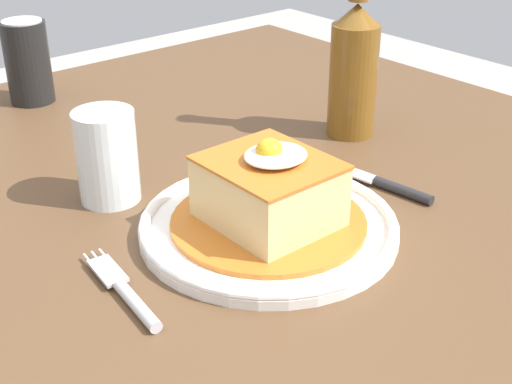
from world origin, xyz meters
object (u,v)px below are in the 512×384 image
at_px(main_plate, 268,225).
at_px(fork, 127,294).
at_px(soda_can, 28,62).
at_px(knife, 385,184).
at_px(drinking_glass, 108,162).
at_px(beer_bottle_amber, 354,63).

xyz_separation_m(main_plate, fork, (-0.17, -0.01, -0.00)).
bearing_deg(soda_can, main_plate, -88.31).
xyz_separation_m(fork, knife, (0.34, -0.01, 0.00)).
bearing_deg(main_plate, knife, -4.45).
bearing_deg(drinking_glass, beer_bottle_amber, -7.35).
bearing_deg(fork, knife, -1.33).
height_order(main_plate, fork, main_plate).
bearing_deg(beer_bottle_amber, main_plate, -153.84).
bearing_deg(main_plate, fork, -178.26).
bearing_deg(knife, drinking_glass, 143.96).
height_order(fork, soda_can, soda_can).
distance_m(fork, drinking_glass, 0.20).
relative_size(fork, drinking_glass, 1.35).
height_order(fork, drinking_glass, drinking_glass).
height_order(fork, beer_bottle_amber, beer_bottle_amber).
relative_size(knife, drinking_glass, 1.58).
bearing_deg(fork, drinking_glass, 64.03).
xyz_separation_m(fork, drinking_glass, (0.09, 0.18, 0.04)).
height_order(knife, soda_can, soda_can).
bearing_deg(fork, soda_can, 73.55).
relative_size(beer_bottle_amber, drinking_glass, 2.53).
relative_size(knife, soda_can, 1.34).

